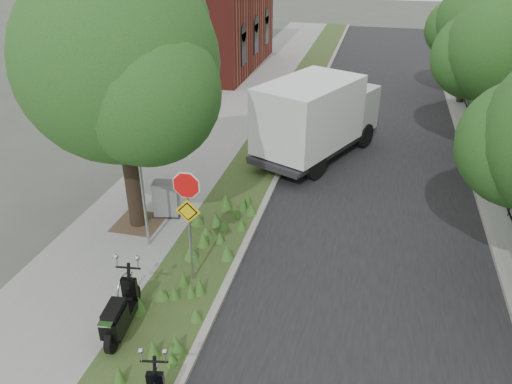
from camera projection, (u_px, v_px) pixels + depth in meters
ground at (239, 305)px, 12.27m from camera, size 120.00×120.00×0.00m
sidewalk_near at (207, 139)px, 21.70m from camera, size 3.50×60.00×0.12m
verge at (268, 145)px, 21.12m from camera, size 2.00×60.00×0.12m
kerb_near at (291, 147)px, 20.91m from camera, size 0.20×60.00×0.13m
road at (376, 156)px, 20.20m from camera, size 7.00×60.00×0.01m
kerb_far at (468, 164)px, 19.43m from camera, size 0.20×60.00×0.13m
street_tree_main at (118, 72)px, 13.32m from camera, size 6.21×5.54×7.66m
bare_post at (142, 182)px, 13.49m from camera, size 0.08×0.08×4.00m
bike_hoop at (125, 288)px, 12.09m from camera, size 0.06×0.78×0.77m
sign_assembly at (188, 205)px, 11.97m from camera, size 0.94×0.08×3.22m
fence_far at (491, 151)px, 19.00m from camera, size 0.04×24.00×1.00m
hedge_far at (511, 153)px, 18.85m from camera, size 1.00×24.00×1.10m
far_tree_b at (506, 52)px, 17.35m from camera, size 4.83×4.31×6.56m
far_tree_c at (473, 25)px, 24.40m from camera, size 4.37×3.89×5.93m
scooter_near at (119, 319)px, 11.03m from camera, size 0.56×1.99×0.95m
box_truck at (317, 115)px, 19.32m from camera, size 4.58×6.48×2.75m
utility_cabinet at (166, 199)px, 15.65m from camera, size 0.96×0.73×1.15m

